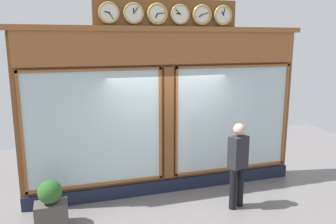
{
  "coord_description": "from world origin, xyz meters",
  "views": [
    {
      "loc": [
        2.07,
        6.6,
        3.21
      ],
      "look_at": [
        0.0,
        0.0,
        1.76
      ],
      "focal_mm": 36.66,
      "sensor_mm": 36.0,
      "label": 1
    }
  ],
  "objects": [
    {
      "name": "shop_facade",
      "position": [
        -0.0,
        -0.12,
        1.78
      ],
      "size": [
        6.0,
        0.42,
        4.0
      ],
      "color": "brown",
      "rests_on": "ground_plane"
    },
    {
      "name": "planter_shrub",
      "position": [
        2.37,
        0.73,
        0.64
      ],
      "size": [
        0.42,
        0.42,
        0.42
      ],
      "primitive_type": "sphere",
      "color": "#285623",
      "rests_on": "planter_box"
    },
    {
      "name": "pedestrian",
      "position": [
        -1.06,
        1.08,
        0.93
      ],
      "size": [
        0.41,
        0.33,
        1.69
      ],
      "color": "black",
      "rests_on": "ground_plane"
    },
    {
      "name": "planter_box",
      "position": [
        2.37,
        0.73,
        0.22
      ],
      "size": [
        0.56,
        0.36,
        0.43
      ],
      "primitive_type": "cube",
      "color": "#4C4742",
      "rests_on": "ground_plane"
    }
  ]
}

